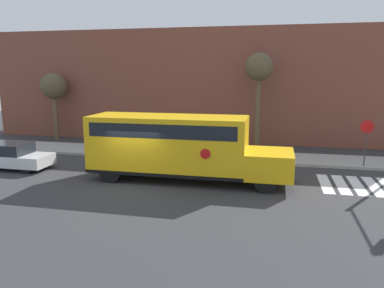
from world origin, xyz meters
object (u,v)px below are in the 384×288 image
at_px(stop_sign, 366,137).
at_px(school_bus, 177,144).
at_px(parked_car, 11,156).
at_px(tree_near_sidewalk, 259,71).
at_px(tree_far_sidewalk, 54,88).

bearing_deg(stop_sign, school_bus, -155.26).
height_order(parked_car, tree_near_sidewalk, tree_near_sidewalk).
bearing_deg(school_bus, stop_sign, 24.74).
xyz_separation_m(parked_car, tree_far_sidewalk, (-2.71, 8.67, 3.27)).
distance_m(stop_sign, tree_near_sidewalk, 7.95).
bearing_deg(parked_car, school_bus, -1.00).
xyz_separation_m(school_bus, stop_sign, (9.29, 4.28, -0.03)).
bearing_deg(tree_far_sidewalk, parked_car, -72.66).
bearing_deg(tree_near_sidewalk, stop_sign, -34.07).
bearing_deg(stop_sign, tree_far_sidewalk, 167.93).
height_order(stop_sign, tree_near_sidewalk, tree_near_sidewalk).
height_order(parked_car, tree_far_sidewalk, tree_far_sidewalk).
bearing_deg(tree_far_sidewalk, stop_sign, -12.07).
distance_m(school_bus, tree_far_sidewalk, 15.08).
relative_size(school_bus, parked_car, 2.28).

